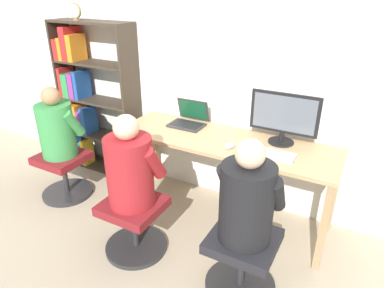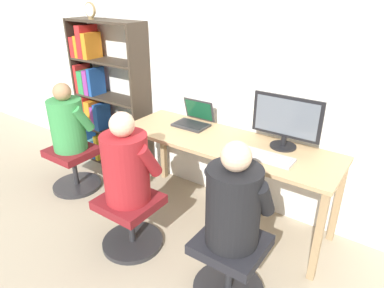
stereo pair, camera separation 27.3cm
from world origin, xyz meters
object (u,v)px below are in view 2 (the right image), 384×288
(desk_clock, at_px, (90,10))
(person_at_monitor, at_px, (234,201))
(keyboard, at_px, (265,157))
(person_at_laptop, at_px, (126,164))
(office_chair_right, at_px, (131,219))
(office_chair_side, at_px, (74,166))
(bookshelf, at_px, (101,96))
(laptop, at_px, (194,120))
(office_chair_left, at_px, (230,263))
(person_near_shelf, at_px, (67,122))
(desktop_monitor, at_px, (286,121))

(desk_clock, bearing_deg, person_at_monitor, -21.01)
(keyboard, bearing_deg, person_at_laptop, -142.15)
(office_chair_right, bearing_deg, desk_clock, 145.28)
(desk_clock, distance_m, office_chair_side, 1.53)
(keyboard, relative_size, bookshelf, 0.26)
(laptop, xyz_separation_m, office_chair_left, (0.87, -0.83, -0.55))
(desk_clock, bearing_deg, person_at_laptop, -34.55)
(laptop, bearing_deg, desk_clock, -178.23)
(bookshelf, bearing_deg, office_chair_right, -35.25)
(person_at_laptop, bearing_deg, office_chair_side, 164.73)
(office_chair_right, distance_m, person_at_monitor, 0.99)
(laptop, xyz_separation_m, person_near_shelf, (-1.07, -0.56, -0.08))
(desk_clock, bearing_deg, desktop_monitor, 1.48)
(person_at_monitor, relative_size, person_near_shelf, 1.04)
(keyboard, relative_size, office_chair_right, 0.87)
(laptop, relative_size, person_near_shelf, 0.46)
(desktop_monitor, bearing_deg, office_chair_side, -163.07)
(keyboard, height_order, office_chair_right, keyboard)
(laptop, relative_size, office_chair_right, 0.63)
(laptop, height_order, bookshelf, bookshelf)
(keyboard, xyz_separation_m, person_at_laptop, (-0.80, -0.62, -0.03))
(office_chair_left, height_order, office_chair_side, same)
(office_chair_side, bearing_deg, bookshelf, 107.48)
(person_at_monitor, bearing_deg, laptop, 136.30)
(desk_clock, bearing_deg, keyboard, -5.83)
(bookshelf, height_order, person_near_shelf, bookshelf)
(person_at_laptop, xyz_separation_m, person_near_shelf, (-1.08, 0.30, -0.01))
(person_near_shelf, bearing_deg, office_chair_left, -7.99)
(desktop_monitor, xyz_separation_m, person_at_monitor, (0.03, -0.84, -0.24))
(office_chair_right, xyz_separation_m, person_near_shelf, (-1.08, 0.31, 0.47))
(laptop, distance_m, office_chair_left, 1.32)
(laptop, xyz_separation_m, person_at_monitor, (0.87, -0.83, -0.07))
(bookshelf, bearing_deg, person_at_monitor, -21.90)
(person_near_shelf, bearing_deg, person_at_monitor, -7.83)
(office_chair_side, distance_m, person_near_shelf, 0.47)
(person_at_monitor, xyz_separation_m, person_near_shelf, (-1.94, 0.27, -0.01))
(office_chair_side, height_order, person_near_shelf, person_near_shelf)
(office_chair_left, relative_size, desk_clock, 3.02)
(office_chair_left, relative_size, office_chair_right, 1.00)
(keyboard, distance_m, person_at_monitor, 0.59)
(office_chair_right, xyz_separation_m, bookshelf, (-1.26, 0.89, 0.55))
(laptop, xyz_separation_m, person_at_laptop, (0.00, -0.86, -0.07))
(person_at_laptop, bearing_deg, bookshelf, 144.92)
(office_chair_side, bearing_deg, desktop_monitor, 16.93)
(laptop, height_order, desk_clock, desk_clock)
(bookshelf, distance_m, office_chair_side, 0.83)
(desk_clock, bearing_deg, bookshelf, 136.49)
(person_at_monitor, distance_m, desk_clock, 2.40)
(office_chair_right, height_order, person_at_monitor, person_at_monitor)
(person_at_laptop, relative_size, desk_clock, 4.31)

